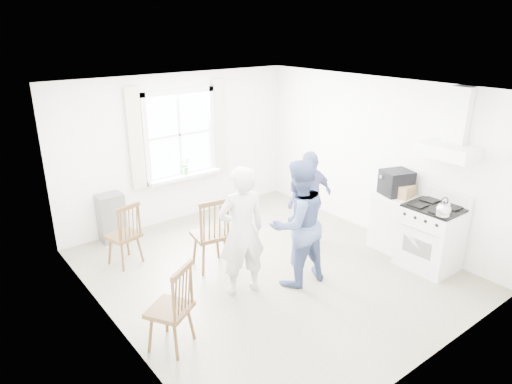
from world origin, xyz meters
name	(u,v)px	position (x,y,z in m)	size (l,w,h in m)	color
room_shell	(269,186)	(0.00, 0.00, 1.30)	(4.62, 5.12, 2.64)	gray
window_assembly	(180,140)	(0.00, 2.45, 1.46)	(1.88, 0.24, 1.70)	white
range_hood	(451,139)	(2.07, -1.35, 1.90)	(0.45, 0.76, 0.94)	white
shelf_unit	(112,218)	(-1.40, 2.33, 0.40)	(0.40, 0.30, 0.80)	slate
gas_stove	(431,236)	(1.91, -1.35, 0.48)	(0.68, 0.76, 1.12)	white
kettle	(443,210)	(1.67, -1.61, 1.04)	(0.20, 0.20, 0.28)	silver
low_cabinet	(393,222)	(1.98, -0.65, 0.45)	(0.50, 0.55, 0.90)	white
stereo_stack	(396,183)	(2.00, -0.62, 1.09)	(0.52, 0.49, 0.38)	black
cardboard_box	(405,191)	(2.00, -0.78, 1.00)	(0.30, 0.21, 0.19)	#9D7B4C
windsor_chair_a	(127,228)	(-1.53, 1.37, 0.60)	(0.50, 0.50, 0.98)	#493017
windsor_chair_b	(213,227)	(-0.62, 0.48, 0.68)	(0.54, 0.54, 1.12)	#493017
windsor_chair_c	(178,299)	(-1.84, -0.72, 0.63)	(0.59, 0.58, 1.03)	#493017
person_left	(241,232)	(-0.63, -0.21, 0.87)	(0.64, 0.64, 1.75)	silver
person_mid	(297,223)	(0.10, -0.47, 0.88)	(0.85, 0.85, 1.75)	#4A5A8A
person_right	(310,199)	(1.07, 0.28, 0.77)	(0.91, 0.91, 1.55)	navy
potted_plant	(186,166)	(0.03, 2.36, 1.01)	(0.17, 0.17, 0.32)	#377D3C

